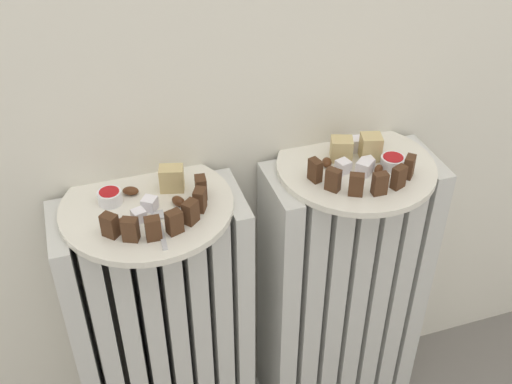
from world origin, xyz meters
name	(u,v)px	position (x,y,z in m)	size (l,w,h in m)	color
radiator_left	(165,342)	(-0.19, 0.28, 0.33)	(0.35, 0.16, 0.67)	silver
radiator_right	(341,298)	(0.19, 0.28, 0.33)	(0.35, 0.16, 0.67)	silver
plate_left	(147,206)	(-0.19, 0.28, 0.68)	(0.30, 0.30, 0.01)	silver
plate_right	(356,167)	(0.19, 0.28, 0.68)	(0.30, 0.30, 0.01)	silver
dark_cake_slice_left_0	(110,225)	(-0.26, 0.21, 0.70)	(0.02, 0.02, 0.04)	#472B19
dark_cake_slice_left_1	(130,230)	(-0.23, 0.19, 0.70)	(0.02, 0.02, 0.04)	#472B19
dark_cake_slice_left_2	(153,228)	(-0.20, 0.19, 0.70)	(0.02, 0.02, 0.04)	#472B19
dark_cake_slice_left_3	(174,222)	(-0.16, 0.19, 0.70)	(0.02, 0.02, 0.04)	#472B19
dark_cake_slice_left_4	(191,212)	(-0.13, 0.21, 0.70)	(0.02, 0.02, 0.04)	#472B19
dark_cake_slice_left_5	(200,200)	(-0.11, 0.24, 0.70)	(0.02, 0.02, 0.04)	#472B19
dark_cake_slice_left_6	(201,187)	(-0.10, 0.27, 0.70)	(0.02, 0.02, 0.04)	#472B19
marble_cake_slice_left_0	(172,178)	(-0.14, 0.31, 0.71)	(0.04, 0.03, 0.04)	tan
turkish_delight_left_0	(139,216)	(-0.21, 0.24, 0.69)	(0.02, 0.02, 0.02)	white
turkish_delight_left_1	(150,204)	(-0.19, 0.26, 0.69)	(0.02, 0.02, 0.02)	white
medjool_date_left_0	(131,191)	(-0.22, 0.31, 0.69)	(0.03, 0.02, 0.01)	#4C2814
medjool_date_left_1	(178,201)	(-0.14, 0.26, 0.69)	(0.03, 0.02, 0.02)	#4C2814
medjool_date_left_2	(125,223)	(-0.24, 0.23, 0.69)	(0.03, 0.02, 0.02)	#4C2814
jam_bowl_left	(110,196)	(-0.25, 0.30, 0.70)	(0.04, 0.04, 0.02)	white
dark_cake_slice_right_0	(315,170)	(0.10, 0.26, 0.70)	(0.03, 0.02, 0.04)	#472B19
dark_cake_slice_right_1	(333,180)	(0.12, 0.22, 0.70)	(0.03, 0.02, 0.04)	#472B19
dark_cake_slice_right_2	(356,185)	(0.15, 0.19, 0.70)	(0.03, 0.02, 0.04)	#472B19
dark_cake_slice_right_3	(380,184)	(0.19, 0.18, 0.70)	(0.03, 0.02, 0.04)	#472B19
dark_cake_slice_right_4	(399,177)	(0.23, 0.19, 0.70)	(0.03, 0.02, 0.04)	#472B19
dark_cake_slice_right_5	(409,167)	(0.27, 0.21, 0.70)	(0.03, 0.02, 0.04)	#472B19
marble_cake_slice_right_0	(341,149)	(0.17, 0.31, 0.70)	(0.04, 0.03, 0.04)	tan
marble_cake_slice_right_1	(371,147)	(0.23, 0.29, 0.71)	(0.04, 0.03, 0.05)	tan
turkish_delight_right_0	(368,163)	(0.21, 0.26, 0.69)	(0.02, 0.02, 0.02)	white
turkish_delight_right_1	(364,168)	(0.19, 0.25, 0.70)	(0.02, 0.02, 0.02)	white
turkish_delight_right_2	(343,166)	(0.16, 0.26, 0.69)	(0.02, 0.02, 0.02)	white
turkish_delight_right_3	(357,144)	(0.22, 0.33, 0.70)	(0.03, 0.03, 0.03)	white
medjool_date_right_0	(345,142)	(0.20, 0.35, 0.69)	(0.02, 0.02, 0.01)	#4C2814
medjool_date_right_1	(327,162)	(0.14, 0.29, 0.69)	(0.03, 0.02, 0.02)	#4C2814
medjool_date_right_2	(377,139)	(0.27, 0.34, 0.69)	(0.03, 0.02, 0.01)	#4C2814
medjool_date_right_3	(378,170)	(0.22, 0.24, 0.69)	(0.02, 0.01, 0.02)	#4C2814
jam_bowl_right	(393,161)	(0.25, 0.25, 0.69)	(0.04, 0.04, 0.02)	white
fork	(160,226)	(-0.18, 0.21, 0.68)	(0.02, 0.10, 0.00)	#B7B7BC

